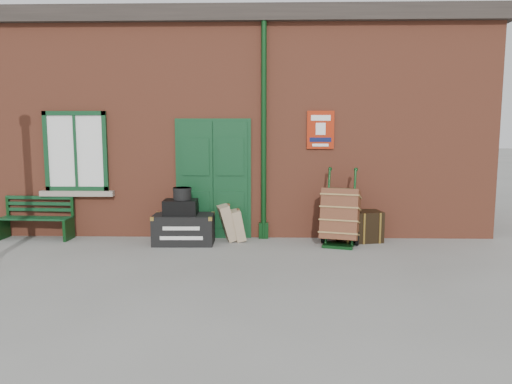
{
  "coord_description": "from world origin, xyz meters",
  "views": [
    {
      "loc": [
        0.77,
        -7.86,
        2.13
      ],
      "look_at": [
        0.53,
        0.6,
        1.0
      ],
      "focal_mm": 35.0,
      "sensor_mm": 36.0,
      "label": 1
    }
  ],
  "objects_px": {
    "bench": "(37,217)",
    "dark_trunk": "(359,226)",
    "houdini_trunk": "(184,229)",
    "porter_trolley": "(340,216)"
  },
  "relations": [
    {
      "from": "houdini_trunk",
      "to": "porter_trolley",
      "type": "relative_size",
      "value": 0.8
    },
    {
      "from": "houdini_trunk",
      "to": "dark_trunk",
      "type": "height_order",
      "value": "dark_trunk"
    },
    {
      "from": "houdini_trunk",
      "to": "dark_trunk",
      "type": "xyz_separation_m",
      "value": [
        3.21,
        0.3,
        0.01
      ]
    },
    {
      "from": "porter_trolley",
      "to": "bench",
      "type": "bearing_deg",
      "value": -168.08
    },
    {
      "from": "bench",
      "to": "porter_trolley",
      "type": "bearing_deg",
      "value": -0.76
    },
    {
      "from": "bench",
      "to": "dark_trunk",
      "type": "relative_size",
      "value": 1.73
    },
    {
      "from": "houdini_trunk",
      "to": "dark_trunk",
      "type": "distance_m",
      "value": 3.22
    },
    {
      "from": "bench",
      "to": "porter_trolley",
      "type": "height_order",
      "value": "porter_trolley"
    },
    {
      "from": "bench",
      "to": "houdini_trunk",
      "type": "distance_m",
      "value": 2.88
    },
    {
      "from": "houdini_trunk",
      "to": "dark_trunk",
      "type": "relative_size",
      "value": 1.38
    }
  ]
}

